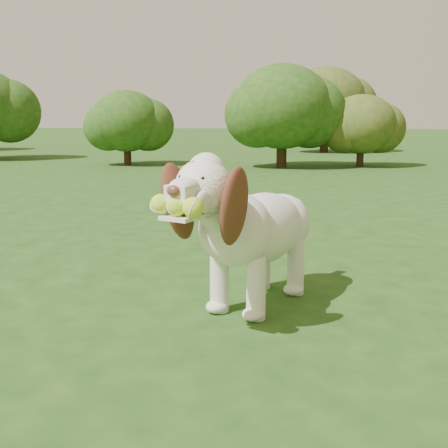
# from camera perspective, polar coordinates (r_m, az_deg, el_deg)

# --- Properties ---
(ground) EXTENTS (80.00, 80.00, 0.00)m
(ground) POSITION_cam_1_polar(r_m,az_deg,el_deg) (2.51, 7.75, -11.71)
(ground) COLOR #193F12
(ground) RESTS_ON ground
(dog) EXTENTS (0.76, 1.19, 0.81)m
(dog) POSITION_cam_1_polar(r_m,az_deg,el_deg) (2.78, 2.70, -0.06)
(dog) COLOR white
(dog) RESTS_ON ground
(shrub_a) EXTENTS (1.40, 1.40, 1.45)m
(shrub_a) POSITION_cam_1_polar(r_m,az_deg,el_deg) (11.25, -9.88, 10.25)
(shrub_a) COLOR #382314
(shrub_a) RESTS_ON ground
(shrub_c) EXTENTS (1.31, 1.31, 1.35)m
(shrub_c) POSITION_cam_1_polar(r_m,az_deg,el_deg) (11.04, 13.80, 9.81)
(shrub_c) COLOR #382314
(shrub_c) RESTS_ON ground
(shrub_b) EXTENTS (1.83, 1.83, 1.90)m
(shrub_b) POSITION_cam_1_polar(r_m,az_deg,el_deg) (10.64, 5.96, 11.76)
(shrub_b) COLOR #382314
(shrub_b) RESTS_ON ground
(shrub_i) EXTENTS (2.13, 2.13, 2.21)m
(shrub_i) POSITION_cam_1_polar(r_m,az_deg,el_deg) (15.20, 10.26, 12.09)
(shrub_i) COLOR #382314
(shrub_i) RESTS_ON ground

